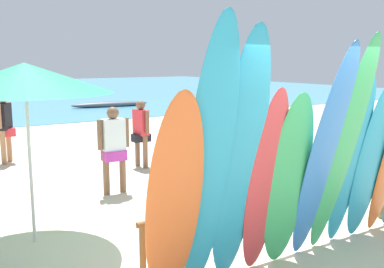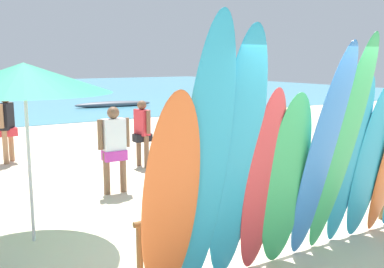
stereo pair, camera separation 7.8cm
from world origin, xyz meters
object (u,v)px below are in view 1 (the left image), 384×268
(surfboard_teal_2, at_px, (240,160))
(surfboard_green_4, at_px, (288,182))
(surfboard_blue_5, at_px, (324,156))
(beachgoer_strolling, at_px, (5,123))
(beachgoer_by_water, at_px, (208,112))
(surfboard_rack, at_px, (285,202))
(surfboard_red_3, at_px, (265,183))
(distant_boat, at_px, (110,104))
(surfboard_teal_8, at_px, (371,161))
(surfboard_orange_0, at_px, (174,201))
(surfboard_teal_7, at_px, (351,162))
(surfboard_green_6, at_px, (343,149))
(beachgoer_photographing, at_px, (141,129))
(beachgoer_near_rack, at_px, (218,140))
(beach_umbrella, at_px, (25,78))
(beachgoer_midbeach, at_px, (114,144))
(surfboard_teal_1, at_px, (209,161))

(surfboard_teal_2, bearing_deg, surfboard_green_4, 3.32)
(surfboard_blue_5, height_order, beachgoer_strolling, surfboard_blue_5)
(beachgoer_by_water, bearing_deg, surfboard_rack, -172.02)
(surfboard_red_3, height_order, distant_boat, surfboard_red_3)
(beachgoer_strolling, bearing_deg, surfboard_teal_8, -123.89)
(beachgoer_strolling, relative_size, distant_boat, 0.40)
(surfboard_orange_0, distance_m, surfboard_teal_7, 2.58)
(surfboard_green_4, height_order, surfboard_green_6, surfboard_green_6)
(surfboard_blue_5, relative_size, beachgoer_photographing, 1.78)
(surfboard_rack, xyz_separation_m, surfboard_green_6, (0.37, -0.53, 0.73))
(surfboard_teal_2, bearing_deg, beachgoer_by_water, 58.66)
(beachgoer_near_rack, xyz_separation_m, beach_umbrella, (-3.60, -0.94, 1.27))
(surfboard_teal_2, distance_m, surfboard_green_6, 1.46)
(surfboard_green_6, xyz_separation_m, surfboard_teal_7, (0.36, 0.15, -0.23))
(surfboard_teal_2, relative_size, surfboard_green_4, 1.33)
(beachgoer_midbeach, relative_size, beachgoer_by_water, 0.97)
(surfboard_rack, relative_size, beachgoer_by_water, 2.53)
(surfboard_blue_5, distance_m, surfboard_teal_7, 0.72)
(surfboard_teal_2, height_order, beachgoer_by_water, surfboard_teal_2)
(beach_umbrella, bearing_deg, surfboard_red_3, -48.96)
(beachgoer_photographing, bearing_deg, surfboard_teal_8, -1.74)
(beachgoer_near_rack, bearing_deg, beachgoer_photographing, -165.49)
(surfboard_orange_0, relative_size, surfboard_teal_8, 1.00)
(surfboard_orange_0, xyz_separation_m, distant_boat, (6.35, 17.78, -0.92))
(beachgoer_by_water, bearing_deg, surfboard_green_6, -167.66)
(beachgoer_midbeach, xyz_separation_m, beachgoer_by_water, (4.05, 3.05, 0.03))
(surfboard_green_4, distance_m, surfboard_teal_8, 1.47)
(surfboard_blue_5, xyz_separation_m, beachgoer_photographing, (0.27, 5.41, -0.43))
(beachgoer_midbeach, distance_m, beachgoer_photographing, 2.00)
(surfboard_rack, height_order, surfboard_blue_5, surfboard_blue_5)
(surfboard_teal_2, xyz_separation_m, surfboard_red_3, (0.40, 0.06, -0.31))
(surfboard_red_3, xyz_separation_m, beach_umbrella, (-1.97, 2.26, 1.09))
(beachgoer_photographing, relative_size, beachgoer_strolling, 0.93)
(surfboard_rack, height_order, surfboard_green_6, surfboard_green_6)
(beachgoer_near_rack, height_order, distant_boat, beachgoer_near_rack)
(surfboard_orange_0, height_order, surfboard_teal_8, surfboard_teal_8)
(surfboard_teal_2, xyz_separation_m, beachgoer_photographing, (1.41, 5.32, -0.50))
(surfboard_orange_0, distance_m, surfboard_blue_5, 1.92)
(surfboard_orange_0, height_order, surfboard_teal_2, surfboard_teal_2)
(beachgoer_midbeach, height_order, beachgoer_by_water, beachgoer_by_water)
(surfboard_green_6, bearing_deg, surfboard_blue_5, 176.75)
(beachgoer_photographing, bearing_deg, surfboard_teal_1, -28.76)
(beachgoer_near_rack, relative_size, distant_boat, 0.38)
(surfboard_orange_0, xyz_separation_m, surfboard_teal_8, (2.95, 0.04, 0.01))
(surfboard_teal_7, bearing_deg, beachgoer_photographing, 90.07)
(surfboard_red_3, xyz_separation_m, surfboard_teal_7, (1.42, 0.02, 0.06))
(surfboard_orange_0, bearing_deg, surfboard_red_3, 6.80)
(beachgoer_near_rack, xyz_separation_m, beachgoer_by_water, (2.16, 3.57, 0.06))
(surfboard_red_3, relative_size, surfboard_teal_8, 0.98)
(surfboard_green_4, bearing_deg, beachgoer_near_rack, 71.79)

